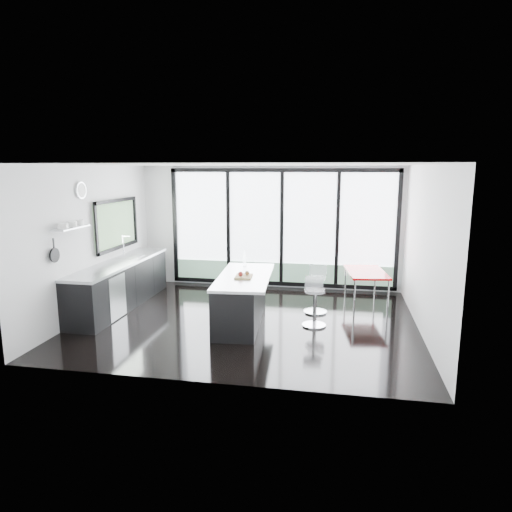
% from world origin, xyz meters
% --- Properties ---
extents(floor, '(6.00, 5.00, 0.00)m').
position_xyz_m(floor, '(0.00, 0.00, 0.00)').
color(floor, black).
rests_on(floor, ground).
extents(ceiling, '(6.00, 5.00, 0.00)m').
position_xyz_m(ceiling, '(0.00, 0.00, 2.80)').
color(ceiling, white).
rests_on(ceiling, wall_back).
extents(wall_back, '(6.00, 0.09, 2.80)m').
position_xyz_m(wall_back, '(0.27, 2.47, 1.27)').
color(wall_back, silver).
rests_on(wall_back, ground).
extents(wall_front, '(6.00, 0.00, 2.80)m').
position_xyz_m(wall_front, '(0.00, -2.50, 1.40)').
color(wall_front, silver).
rests_on(wall_front, ground).
extents(wall_left, '(0.26, 5.00, 2.80)m').
position_xyz_m(wall_left, '(-2.97, 0.27, 1.56)').
color(wall_left, silver).
rests_on(wall_left, ground).
extents(wall_right, '(0.00, 5.00, 2.80)m').
position_xyz_m(wall_right, '(3.00, 0.00, 1.40)').
color(wall_right, silver).
rests_on(wall_right, ground).
extents(counter_cabinets, '(0.69, 3.24, 1.36)m').
position_xyz_m(counter_cabinets, '(-2.67, 0.40, 0.46)').
color(counter_cabinets, black).
rests_on(counter_cabinets, floor).
extents(island, '(1.06, 2.20, 1.14)m').
position_xyz_m(island, '(-0.10, -0.11, 0.44)').
color(island, black).
rests_on(island, floor).
extents(bar_stool_near, '(0.49, 0.49, 0.67)m').
position_xyz_m(bar_stool_near, '(1.21, -0.07, 0.33)').
color(bar_stool_near, silver).
rests_on(bar_stool_near, floor).
extents(bar_stool_far, '(0.51, 0.51, 0.71)m').
position_xyz_m(bar_stool_far, '(1.19, 0.71, 0.35)').
color(bar_stool_far, silver).
rests_on(bar_stool_far, floor).
extents(red_table, '(0.90, 1.38, 0.69)m').
position_xyz_m(red_table, '(2.16, 1.46, 0.35)').
color(red_table, '#A70001').
rests_on(red_table, floor).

